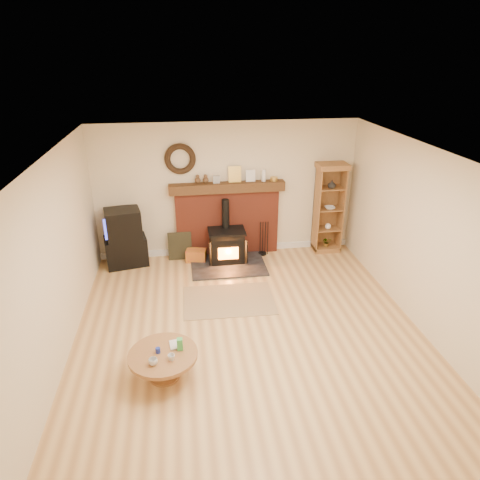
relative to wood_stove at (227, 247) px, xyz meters
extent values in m
plane|color=#B07E49|center=(0.06, -2.27, -0.31)|extent=(5.50, 5.50, 0.00)
cube|color=beige|center=(0.06, 0.48, 0.99)|extent=(5.00, 0.02, 2.60)
cube|color=beige|center=(0.06, -5.02, 0.99)|extent=(5.00, 0.02, 2.60)
cube|color=beige|center=(-2.44, -2.27, 0.99)|extent=(0.02, 5.50, 2.60)
cube|color=beige|center=(2.56, -2.27, 0.99)|extent=(0.02, 5.50, 2.60)
cube|color=white|center=(0.06, -2.27, 2.29)|extent=(5.00, 5.50, 0.02)
cube|color=white|center=(0.06, 0.46, -0.25)|extent=(5.00, 0.04, 0.12)
torus|color=black|center=(-0.79, 0.42, 1.64)|extent=(0.57, 0.11, 0.57)
cube|color=maroon|center=(0.06, 0.41, 0.34)|extent=(2.00, 0.15, 1.30)
cube|color=#3B2012|center=(0.06, 0.37, 1.08)|extent=(2.20, 0.22, 0.18)
cube|color=#999999|center=(-0.14, 0.38, 1.24)|extent=(0.13, 0.05, 0.14)
cube|color=gold|center=(0.21, 0.40, 1.32)|extent=(0.24, 0.06, 0.30)
cube|color=white|center=(0.51, 0.40, 1.28)|extent=(0.18, 0.05, 0.22)
cylinder|color=white|center=(0.76, 0.38, 1.28)|extent=(0.08, 0.08, 0.22)
cylinder|color=gold|center=(0.96, 0.38, 1.20)|extent=(0.14, 0.14, 0.07)
cube|color=black|center=(0.00, -0.17, -0.30)|extent=(1.40, 1.00, 0.03)
cube|color=black|center=(0.00, 0.03, 0.01)|extent=(0.63, 0.45, 0.59)
cube|color=black|center=(0.00, 0.03, 0.32)|extent=(0.69, 0.50, 0.04)
cylinder|color=black|center=(0.00, 0.18, 0.62)|extent=(0.14, 0.14, 0.56)
cube|color=orange|center=(0.00, -0.20, -0.03)|extent=(0.38, 0.02, 0.23)
cube|color=black|center=(-0.29, -0.14, -0.01)|extent=(0.15, 0.20, 0.47)
cube|color=black|center=(0.29, -0.14, -0.01)|extent=(0.15, 0.20, 0.47)
cube|color=brown|center=(-0.14, -1.38, -0.31)|extent=(1.50, 1.05, 0.01)
cube|color=black|center=(-1.90, 0.20, -0.04)|extent=(0.84, 0.66, 0.55)
cube|color=black|center=(-1.90, 0.20, 0.51)|extent=(0.71, 0.64, 0.55)
cube|color=#3038CB|center=(-1.96, -0.06, 0.54)|extent=(0.49, 0.12, 0.40)
cube|color=brown|center=(2.06, 0.26, -0.26)|extent=(0.52, 0.38, 0.10)
cube|color=brown|center=(2.06, 0.44, 0.56)|extent=(0.52, 0.02, 1.66)
cube|color=brown|center=(1.81, 0.26, 0.56)|extent=(0.02, 0.38, 1.66)
cube|color=brown|center=(2.31, 0.26, 0.56)|extent=(0.02, 0.38, 1.66)
cube|color=brown|center=(2.06, 0.26, 1.44)|extent=(0.58, 0.42, 0.10)
cube|color=brown|center=(2.06, 0.26, 0.16)|extent=(0.48, 0.34, 0.02)
cube|color=brown|center=(2.06, 0.26, 0.58)|extent=(0.48, 0.34, 0.02)
cube|color=brown|center=(2.06, 0.26, 1.01)|extent=(0.48, 0.34, 0.02)
imported|color=white|center=(2.06, 0.21, 1.10)|extent=(0.16, 0.16, 0.16)
imported|color=white|center=(2.06, 0.21, 0.62)|extent=(0.20, 0.20, 0.05)
sphere|color=white|center=(2.06, 0.21, 0.23)|extent=(0.12, 0.12, 0.12)
imported|color=green|center=(2.06, 0.21, -0.11)|extent=(0.18, 0.15, 0.20)
cube|color=gold|center=(-0.59, 0.13, -0.20)|extent=(0.42, 0.31, 0.24)
cube|color=black|center=(-0.89, 0.28, -0.04)|extent=(0.46, 0.12, 0.54)
cylinder|color=black|center=(0.74, 0.23, -0.29)|extent=(0.16, 0.16, 0.04)
cylinder|color=black|center=(0.69, 0.23, 0.04)|extent=(0.02, 0.02, 0.70)
cylinder|color=black|center=(0.74, 0.23, 0.04)|extent=(0.02, 0.02, 0.70)
cylinder|color=black|center=(0.79, 0.23, 0.04)|extent=(0.02, 0.02, 0.70)
cylinder|color=black|center=(0.84, 0.23, 0.04)|extent=(0.02, 0.02, 0.70)
cylinder|color=brown|center=(-1.15, -3.05, -0.30)|extent=(0.38, 0.38, 0.03)
cylinder|color=brown|center=(-1.15, -3.05, -0.14)|extent=(0.14, 0.14, 0.29)
cylinder|color=brown|center=(-1.15, -3.05, 0.03)|extent=(0.86, 0.86, 0.05)
imported|color=white|center=(-1.25, -3.24, 0.10)|extent=(0.11, 0.11, 0.08)
imported|color=white|center=(-1.04, -3.19, 0.09)|extent=(0.09, 0.09, 0.08)
imported|color=#4C331E|center=(-1.06, -2.92, 0.06)|extent=(0.14, 0.19, 0.02)
cylinder|color=navy|center=(-1.20, -3.03, 0.09)|extent=(0.06, 0.06, 0.07)
cube|color=green|center=(-0.93, -3.00, 0.13)|extent=(0.07, 0.07, 0.16)
camera|label=1|loc=(-0.81, -7.36, 3.47)|focal=32.00mm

